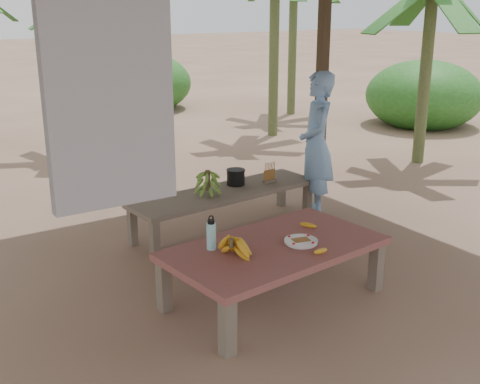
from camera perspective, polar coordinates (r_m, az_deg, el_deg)
ground at (r=5.65m, az=0.67°, el=-7.76°), size 80.00×80.00×0.00m
work_table at (r=5.02m, az=3.28°, el=-5.72°), size 1.89×1.18×0.50m
bench at (r=6.59m, az=-1.39°, el=-0.32°), size 2.24×0.78×0.45m
ripe_banana_bunch at (r=4.71m, az=-0.83°, el=-5.28°), size 0.37×0.34×0.18m
plate at (r=5.03m, az=5.80°, el=-4.70°), size 0.28×0.28×0.04m
loose_banana_front at (r=4.85m, az=7.64°, el=-5.58°), size 0.18×0.10×0.04m
loose_banana_side at (r=5.39m, az=6.50°, el=-3.15°), size 0.15×0.13×0.04m
water_flask at (r=4.87m, az=-2.75°, el=-4.10°), size 0.08×0.08×0.29m
green_banana_stalk at (r=6.40m, az=-3.08°, el=0.96°), size 0.27×0.27×0.28m
cooking_pot at (r=6.76m, az=-0.40°, el=1.39°), size 0.20×0.20×0.17m
skewer_rack at (r=6.85m, az=2.81°, el=1.90°), size 0.19×0.09×0.24m
woman at (r=6.98m, az=7.26°, el=4.41°), size 0.67×0.74×1.69m
banana_plant_e at (r=9.66m, az=17.76°, el=16.98°), size 1.80×1.80×2.94m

